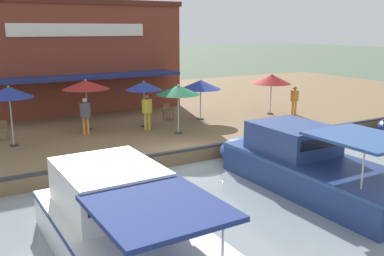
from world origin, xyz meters
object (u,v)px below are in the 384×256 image
Objects in this scene: patio_umbrella_mid_patio_right at (9,92)px; tree_upstream_bank at (80,37)px; patio_umbrella_near_quay_edge at (86,85)px; person_mid_patio at (147,107)px; cafe_chair_beside_entrance at (3,129)px; patio_umbrella_far_corner at (272,79)px; patio_umbrella_mid_patio_left at (201,85)px; person_near_entrance at (85,112)px; cafe_chair_under_first_umbrella at (168,111)px; motorboat_far_downstream at (299,162)px; patio_umbrella_by_entrance at (178,90)px; waterfront_restaurant at (62,54)px; person_at_quay_edge at (295,97)px; motorboat_mid_row at (116,219)px; patio_umbrella_back_row at (144,86)px.

tree_upstream_bank reaches higher than patio_umbrella_mid_patio_right.
patio_umbrella_near_quay_edge reaches higher than person_mid_patio.
cafe_chair_beside_entrance is at bearing -90.47° from patio_umbrella_near_quay_edge.
patio_umbrella_mid_patio_left is (-0.83, -4.30, -0.14)m from patio_umbrella_far_corner.
person_near_entrance is at bearing -15.80° from tree_upstream_bank.
motorboat_far_downstream is (10.06, 0.10, -0.23)m from cafe_chair_under_first_umbrella.
patio_umbrella_mid_patio_right is (-1.61, -7.17, 0.22)m from patio_umbrella_by_entrance.
waterfront_restaurant is 15.33× the size of cafe_chair_beside_entrance.
patio_umbrella_mid_patio_left is 6.57m from person_near_entrance.
cafe_chair_beside_entrance is at bearing -98.76° from person_at_quay_edge.
motorboat_mid_row is at bearing -54.20° from patio_umbrella_far_corner.
patio_umbrella_mid_patio_left is 0.87× the size of patio_umbrella_mid_patio_right.
waterfront_restaurant is 10.26m from patio_umbrella_mid_patio_left.
patio_umbrella_back_row is 9.02m from person_at_quay_edge.
motorboat_far_downstream is (8.33, -5.79, -1.81)m from patio_umbrella_far_corner.
patio_umbrella_mid_patio_left is 6.19m from patio_umbrella_near_quay_edge.
motorboat_mid_row is (7.99, -6.16, -1.85)m from patio_umbrella_by_entrance.
patio_umbrella_far_corner is at bearing 73.66° from cafe_chair_under_first_umbrella.
waterfront_restaurant is 15.01m from person_at_quay_edge.
patio_umbrella_back_row reaches higher than motorboat_far_downstream.
patio_umbrella_mid_patio_right reaches higher than person_mid_patio.
person_near_entrance is (-2.04, -3.87, -0.99)m from patio_umbrella_by_entrance.
patio_umbrella_mid_patio_right is 15.30m from person_at_quay_edge.
patio_umbrella_back_row reaches higher than cafe_chair_under_first_umbrella.
patio_umbrella_by_entrance is at bearing 77.35° from patio_umbrella_mid_patio_right.
motorboat_far_downstream is at bearing 98.71° from motorboat_mid_row.
patio_umbrella_by_entrance is at bearing 13.16° from waterfront_restaurant.
tree_upstream_bank is (-10.79, 3.05, 3.20)m from person_near_entrance.
waterfront_restaurant is 1.65× the size of motorboat_mid_row.
cafe_chair_under_first_umbrella and cafe_chair_beside_entrance have the same top height.
patio_umbrella_far_corner reaches higher than patio_umbrella_by_entrance.
patio_umbrella_by_entrance is 7.21m from motorboat_far_downstream.
person_at_quay_edge is at bearing 78.50° from patio_umbrella_near_quay_edge.
cafe_chair_under_first_umbrella is (-1.58, 8.22, -1.84)m from patio_umbrella_mid_patio_right.
motorboat_far_downstream is 1.23× the size of tree_upstream_bank.
motorboat_mid_row is (11.18, -7.22, -0.24)m from cafe_chair_under_first_umbrella.
person_mid_patio is at bearing 151.16° from motorboat_mid_row.
patio_umbrella_mid_patio_left is (8.73, 5.22, -1.34)m from waterfront_restaurant.
patio_umbrella_by_entrance is 1.43× the size of person_at_quay_edge.
patio_umbrella_near_quay_edge is 0.37× the size of tree_upstream_bank.
patio_umbrella_near_quay_edge is 1.40× the size of person_mid_patio.
patio_umbrella_near_quay_edge is 2.94× the size of cafe_chair_beside_entrance.
patio_umbrella_mid_patio_left is 0.90× the size of patio_umbrella_near_quay_edge.
tree_upstream_bank reaches higher than patio_umbrella_back_row.
tree_upstream_bank reaches higher than motorboat_far_downstream.
patio_umbrella_mid_patio_right is 3.05× the size of cafe_chair_under_first_umbrella.
patio_umbrella_near_quay_edge is (-0.81, -2.72, 0.15)m from patio_umbrella_back_row.
person_mid_patio is at bearing 58.63° from patio_umbrella_near_quay_edge.
motorboat_far_downstream is at bearing 0.59° from cafe_chair_under_first_umbrella.
patio_umbrella_by_entrance is at bearing -18.31° from cafe_chair_under_first_umbrella.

